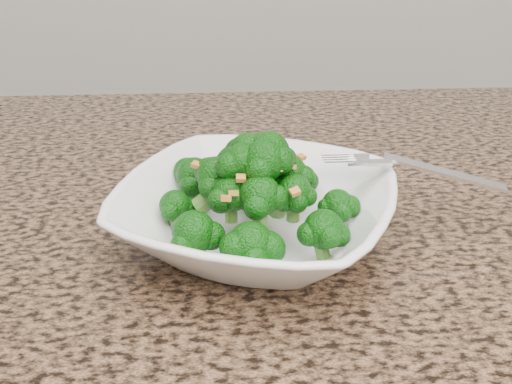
{
  "coord_description": "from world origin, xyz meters",
  "views": [
    {
      "loc": [
        -0.03,
        -0.09,
        1.18
      ],
      "look_at": [
        -0.0,
        0.38,
        0.95
      ],
      "focal_mm": 45.0,
      "sensor_mm": 36.0,
      "label": 1
    }
  ],
  "objects": [
    {
      "name": "bowl",
      "position": [
        -0.0,
        0.38,
        0.93
      ],
      "size": [
        0.3,
        0.3,
        0.06
      ],
      "primitive_type": "imported",
      "rotation": [
        0.0,
        0.0,
        -0.38
      ],
      "color": "white",
      "rests_on": "granite_counter"
    },
    {
      "name": "broccoli_pile",
      "position": [
        -0.0,
        0.38,
        0.99
      ],
      "size": [
        0.2,
        0.2,
        0.06
      ],
      "primitive_type": null,
      "color": "#0B4E08",
      "rests_on": "bowl"
    },
    {
      "name": "granite_counter",
      "position": [
        0.0,
        0.3,
        0.89
      ],
      "size": [
        1.64,
        1.04,
        0.03
      ],
      "primitive_type": "cube",
      "color": "brown",
      "rests_on": "cabinet"
    },
    {
      "name": "fork",
      "position": [
        0.11,
        0.41,
        0.96
      ],
      "size": [
        0.18,
        0.07,
        0.01
      ],
      "primitive_type": null,
      "rotation": [
        0.0,
        0.0,
        -0.24
      ],
      "color": "silver",
      "rests_on": "bowl"
    },
    {
      "name": "garlic_topping",
      "position": [
        -0.0,
        0.38,
        1.02
      ],
      "size": [
        0.12,
        0.12,
        0.01
      ],
      "primitive_type": null,
      "color": "#CB8331",
      "rests_on": "broccoli_pile"
    }
  ]
}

